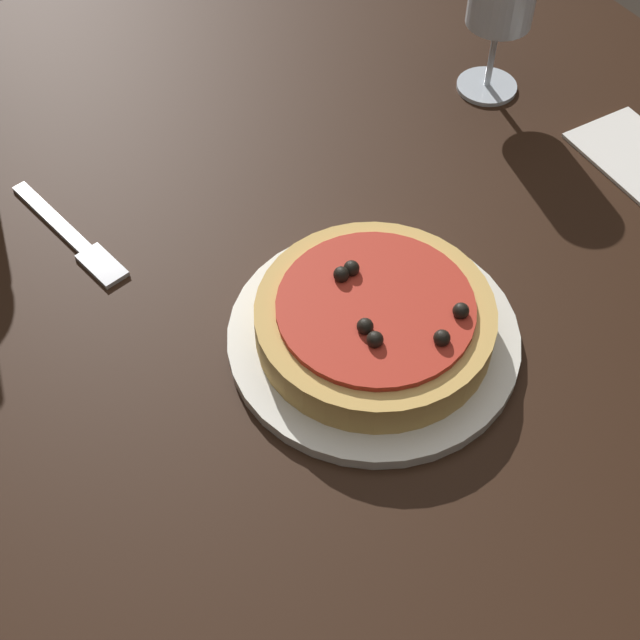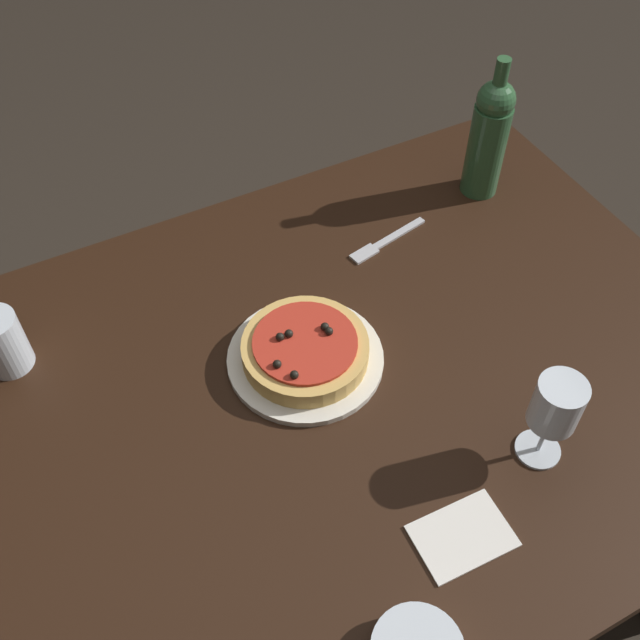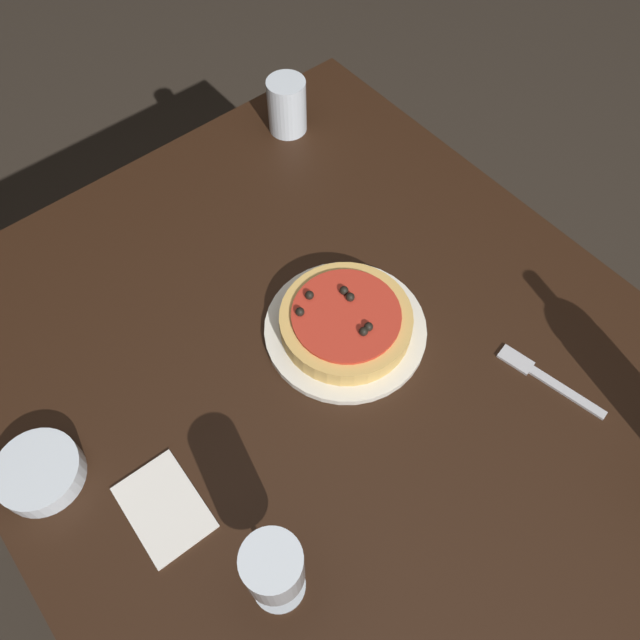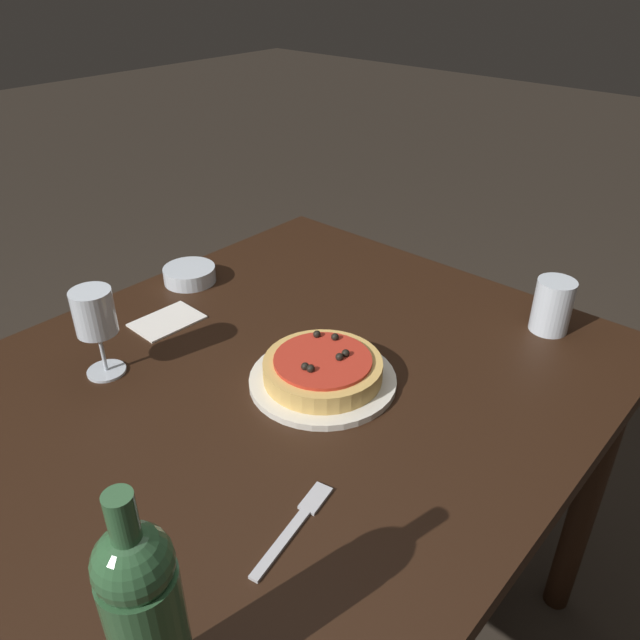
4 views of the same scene
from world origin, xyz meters
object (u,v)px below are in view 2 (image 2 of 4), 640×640
dinner_plate (305,358)px  water_cup (2,342)px  dining_table (362,405)px  pizza (305,349)px  wine_glass (556,407)px  wine_bottle (489,136)px  fork (384,242)px

dinner_plate → water_cup: 0.48m
dining_table → pizza: size_ratio=5.99×
water_cup → pizza: bearing=-27.0°
dining_table → dinner_plate: bearing=139.0°
wine_glass → wine_bottle: (0.27, 0.54, 0.01)m
wine_glass → fork: bearing=87.4°
dinner_plate → pizza: pizza is taller
water_cup → wine_glass: bearing=-38.6°
dining_table → wine_bottle: size_ratio=4.31×
wine_glass → dining_table: bearing=122.8°
dinner_plate → water_cup: (-0.43, 0.22, 0.05)m
dinner_plate → water_cup: size_ratio=2.38×
dining_table → pizza: (-0.08, 0.07, 0.13)m
pizza → water_cup: (-0.43, 0.22, 0.02)m
dining_table → water_cup: (-0.50, 0.28, 0.15)m
dinner_plate → fork: dinner_plate is taller
pizza → wine_bottle: (0.50, 0.23, 0.10)m
wine_bottle → dinner_plate: bearing=-155.7°
dinner_plate → pizza: (-0.00, -0.00, 0.03)m
dinner_plate → pizza: bearing=-160.8°
pizza → water_cup: water_cup is taller
dinner_plate → water_cup: bearing=153.0°
dinner_plate → dining_table: bearing=-41.0°
dinner_plate → fork: bearing=35.1°
dining_table → fork: (0.18, 0.24, 0.10)m
pizza → wine_glass: 0.40m
fork → wine_glass: bearing=75.9°
dining_table → water_cup: 0.60m
water_cup → fork: bearing=-3.3°
wine_glass → pizza: bearing=126.9°
dining_table → pizza: bearing=139.1°
dining_table → fork: bearing=53.6°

